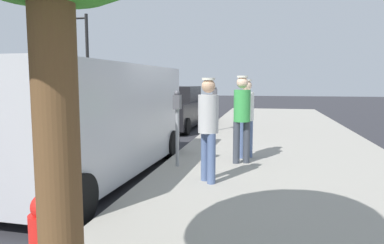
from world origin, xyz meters
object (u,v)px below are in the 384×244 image
object	(u,v)px
parked_sedan_ahead	(175,109)
traffic_light_corner	(72,48)
parking_meter_far	(215,101)
pedestrian_in_green	(242,113)
parked_van	(90,118)
parking_meter_near	(177,115)
pedestrian_in_white	(246,113)
pedestrian_in_gray	(208,123)

from	to	relation	value
parked_sedan_ahead	traffic_light_corner	xyz separation A→B (m)	(-6.23, 3.20, 2.77)
parking_meter_far	parked_sedan_ahead	xyz separation A→B (m)	(-1.79, 1.47, -0.43)
pedestrian_in_green	parked_van	world-z (taller)	parked_van
parking_meter_near	parking_meter_far	xyz separation A→B (m)	(0.00, 5.35, 0.00)
pedestrian_in_white	parked_van	xyz separation A→B (m)	(-2.79, -1.81, 0.00)
parking_meter_near	parking_meter_far	distance (m)	5.35
parking_meter_near	traffic_light_corner	bearing A→B (deg)	128.66
pedestrian_in_gray	traffic_light_corner	size ratio (longest dim) A/B	0.34
parked_sedan_ahead	pedestrian_in_white	bearing A→B (deg)	-61.72
parked_van	traffic_light_corner	xyz separation A→B (m)	(-6.51, 10.73, 2.36)
parked_sedan_ahead	parking_meter_near	bearing A→B (deg)	-75.32
traffic_light_corner	pedestrian_in_white	bearing A→B (deg)	-43.80
parking_meter_near	pedestrian_in_green	bearing A→B (deg)	23.47
pedestrian_in_green	parked_van	size ratio (longest dim) A/B	0.34
parked_sedan_ahead	parking_meter_far	bearing A→B (deg)	-39.44
pedestrian_in_green	traffic_light_corner	world-z (taller)	traffic_light_corner
parked_sedan_ahead	traffic_light_corner	distance (m)	7.53
parking_meter_near	pedestrian_in_gray	xyz separation A→B (m)	(0.78, -0.99, -0.02)
pedestrian_in_white	traffic_light_corner	bearing A→B (deg)	136.20
parking_meter_far	pedestrian_in_gray	bearing A→B (deg)	-82.97
parked_sedan_ahead	pedestrian_in_green	bearing A→B (deg)	-64.29
pedestrian_in_green	pedestrian_in_white	xyz separation A→B (m)	(0.05, 0.56, -0.05)
pedestrian_in_gray	parking_meter_far	bearing A→B (deg)	97.03
pedestrian_in_white	parked_sedan_ahead	distance (m)	6.51
pedestrian_in_green	parked_sedan_ahead	distance (m)	6.99
parking_meter_near	parked_van	world-z (taller)	parked_van
parking_meter_near	pedestrian_in_green	world-z (taller)	pedestrian_in_green
pedestrian_in_white	parked_sedan_ahead	world-z (taller)	pedestrian_in_white
pedestrian_in_green	traffic_light_corner	bearing A→B (deg)	134.30
pedestrian_in_gray	traffic_light_corner	world-z (taller)	traffic_light_corner
parking_meter_far	parked_sedan_ahead	size ratio (longest dim) A/B	0.34
pedestrian_in_white	traffic_light_corner	distance (m)	13.11
pedestrian_in_gray	parked_van	size ratio (longest dim) A/B	0.33
pedestrian_in_green	parked_van	bearing A→B (deg)	-155.49
pedestrian_in_white	parked_van	bearing A→B (deg)	-147.12
pedestrian_in_green	parked_sedan_ahead	xyz separation A→B (m)	(-3.02, 6.28, -0.45)
parking_meter_far	pedestrian_in_green	xyz separation A→B (m)	(1.24, -4.81, 0.02)
parking_meter_far	parking_meter_near	bearing A→B (deg)	-90.00
parking_meter_far	pedestrian_in_green	distance (m)	4.97
pedestrian_in_gray	traffic_light_corner	distance (m)	14.29
parked_sedan_ahead	parked_van	bearing A→B (deg)	-87.83
parking_meter_far	pedestrian_in_gray	xyz separation A→B (m)	(0.78, -6.34, -0.02)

